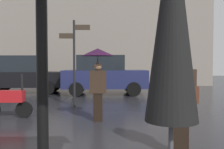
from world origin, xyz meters
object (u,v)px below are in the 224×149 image
object	(u,v)px
parked_car_right	(24,74)
street_signpost	(74,55)
pedestrian_with_bag	(181,99)
folded_patio_umbrella_near	(172,29)
parked_scooter	(6,98)
pedestrian_with_umbrella	(98,66)
parked_car_left	(104,75)

from	to	relation	value
parked_car_right	street_signpost	world-z (taller)	street_signpost
pedestrian_with_bag	parked_car_right	bearing A→B (deg)	-173.47
pedestrian_with_bag	parked_car_right	xyz separation A→B (m)	(-5.44, 9.43, 0.05)
folded_patio_umbrella_near	parked_car_right	xyz separation A→B (m)	(-4.65, 11.74, -0.78)
folded_patio_umbrella_near	street_signpost	xyz separation A→B (m)	(-1.48, 7.21, 0.09)
pedestrian_with_bag	parked_scooter	size ratio (longest dim) A/B	1.22
pedestrian_with_umbrella	parked_car_left	xyz separation A→B (m)	(0.18, 6.04, -0.47)
parked_car_left	parked_scooter	bearing A→B (deg)	55.36
parked_car_right	parked_scooter	bearing A→B (deg)	-78.74
parked_car_right	pedestrian_with_bag	bearing A→B (deg)	-61.69
pedestrian_with_bag	street_signpost	distance (m)	5.48
parked_scooter	parked_car_right	size ratio (longest dim) A/B	0.32
parked_car_left	parked_car_right	distance (m)	4.29
parked_car_left	parked_car_right	size ratio (longest dim) A/B	0.97
pedestrian_with_bag	street_signpost	world-z (taller)	street_signpost
street_signpost	folded_patio_umbrella_near	bearing A→B (deg)	-78.40
parked_car_left	folded_patio_umbrella_near	bearing A→B (deg)	84.22
folded_patio_umbrella_near	parked_scooter	size ratio (longest dim) A/B	1.96
folded_patio_umbrella_near	pedestrian_with_bag	bearing A→B (deg)	71.04
pedestrian_with_umbrella	street_signpost	bearing A→B (deg)	28.58
pedestrian_with_umbrella	parked_car_left	bearing A→B (deg)	6.24
folded_patio_umbrella_near	parked_car_right	world-z (taller)	folded_patio_umbrella_near
parked_car_left	street_signpost	world-z (taller)	street_signpost
pedestrian_with_umbrella	street_signpost	size ratio (longest dim) A/B	0.63
pedestrian_with_bag	parked_car_left	bearing A→B (deg)	164.63
pedestrian_with_bag	parked_car_left	distance (m)	8.73
folded_patio_umbrella_near	street_signpost	distance (m)	7.36
folded_patio_umbrella_near	parked_scooter	distance (m)	6.41
pedestrian_with_umbrella	parked_scooter	size ratio (longest dim) A/B	1.42
parked_car_right	street_signpost	size ratio (longest dim) A/B	1.40
pedestrian_with_bag	folded_patio_umbrella_near	bearing A→B (deg)	-42.38
parked_scooter	pedestrian_with_umbrella	bearing A→B (deg)	-19.31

